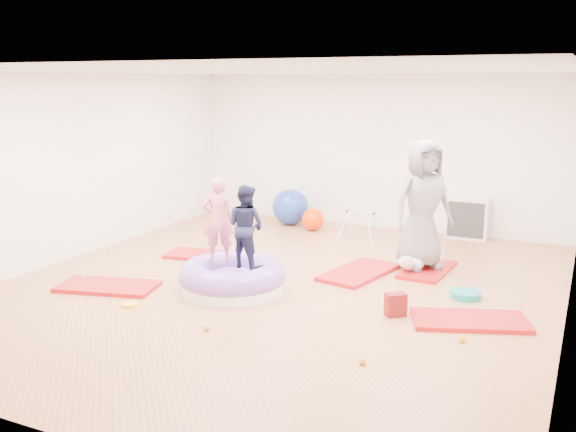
% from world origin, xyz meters
% --- Properties ---
extents(room, '(7.01, 8.01, 2.81)m').
position_xyz_m(room, '(0.00, 0.00, 1.40)').
color(room, '#9F6144').
rests_on(room, ground).
extents(gym_mat_front_left, '(1.40, 0.94, 0.05)m').
position_xyz_m(gym_mat_front_left, '(-1.99, -1.04, 0.03)').
color(gym_mat_front_left, '#B20A20').
rests_on(gym_mat_front_left, ground).
extents(gym_mat_mid_left, '(1.23, 0.76, 0.05)m').
position_xyz_m(gym_mat_mid_left, '(-1.70, 0.82, 0.02)').
color(gym_mat_mid_left, '#B20A20').
rests_on(gym_mat_mid_left, ground).
extents(gym_mat_center_back, '(0.90, 1.41, 0.05)m').
position_xyz_m(gym_mat_center_back, '(0.78, 0.99, 0.03)').
color(gym_mat_center_back, '#B20A20').
rests_on(gym_mat_center_back, ground).
extents(gym_mat_right, '(1.42, 1.05, 0.05)m').
position_xyz_m(gym_mat_right, '(2.53, -0.23, 0.03)').
color(gym_mat_right, '#B20A20').
rests_on(gym_mat_right, ground).
extents(gym_mat_rear_right, '(0.65, 1.18, 0.05)m').
position_xyz_m(gym_mat_rear_right, '(1.62, 1.54, 0.02)').
color(gym_mat_rear_right, '#B20A20').
rests_on(gym_mat_rear_right, ground).
extents(inflatable_cushion, '(1.39, 1.39, 0.44)m').
position_xyz_m(inflatable_cushion, '(-0.46, -0.40, 0.17)').
color(inflatable_cushion, white).
rests_on(inflatable_cushion, ground).
extents(child_pink, '(0.49, 0.44, 1.11)m').
position_xyz_m(child_pink, '(-0.72, -0.31, 0.96)').
color(child_pink, '#E96F7F').
rests_on(child_pink, inflatable_cushion).
extents(child_navy, '(0.57, 0.48, 1.06)m').
position_xyz_m(child_navy, '(-0.25, -0.41, 0.93)').
color(child_navy, '#181B3A').
rests_on(child_navy, inflatable_cushion).
extents(adult_caregiver, '(1.05, 1.05, 1.84)m').
position_xyz_m(adult_caregiver, '(1.51, 1.57, 0.97)').
color(adult_caregiver, slate).
rests_on(adult_caregiver, gym_mat_rear_right).
extents(infant, '(0.37, 0.38, 0.22)m').
position_xyz_m(infant, '(1.42, 1.32, 0.16)').
color(infant, '#C4F0FF').
rests_on(infant, gym_mat_rear_right).
extents(ball_pit_balls, '(5.13, 4.00, 0.08)m').
position_xyz_m(ball_pit_balls, '(-0.22, -0.61, 0.04)').
color(ball_pit_balls, green).
rests_on(ball_pit_balls, ground).
extents(exercise_ball_blue, '(0.68, 0.68, 0.68)m').
position_xyz_m(exercise_ball_blue, '(-1.46, 3.45, 0.34)').
color(exercise_ball_blue, '#1E3CA7').
rests_on(exercise_ball_blue, ground).
extents(exercise_ball_orange, '(0.41, 0.41, 0.41)m').
position_xyz_m(exercise_ball_orange, '(-0.88, 3.18, 0.20)').
color(exercise_ball_orange, '#FC3500').
rests_on(exercise_ball_orange, ground).
extents(infant_play_gym, '(0.64, 0.61, 0.49)m').
position_xyz_m(infant_play_gym, '(0.12, 2.91, 0.33)').
color(infant_play_gym, silver).
rests_on(infant_play_gym, ground).
extents(cube_shelf, '(0.71, 0.35, 0.71)m').
position_xyz_m(cube_shelf, '(1.75, 3.79, 0.35)').
color(cube_shelf, silver).
rests_on(cube_shelf, ground).
extents(balance_disc, '(0.39, 0.39, 0.09)m').
position_xyz_m(balance_disc, '(2.32, 0.62, 0.04)').
color(balance_disc, teal).
rests_on(balance_disc, ground).
extents(backpack, '(0.27, 0.26, 0.27)m').
position_xyz_m(backpack, '(1.71, -0.38, 0.14)').
color(backpack, '#AA0402').
rests_on(backpack, ground).
extents(yellow_toy, '(0.22, 0.22, 0.03)m').
position_xyz_m(yellow_toy, '(-1.29, -1.44, 0.02)').
color(yellow_toy, yellow).
rests_on(yellow_toy, ground).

